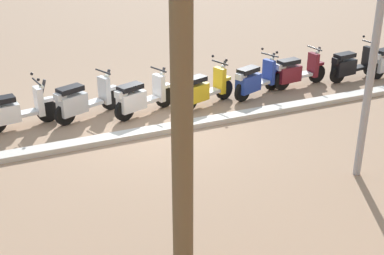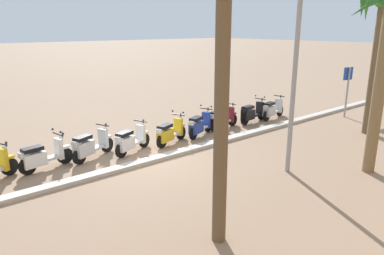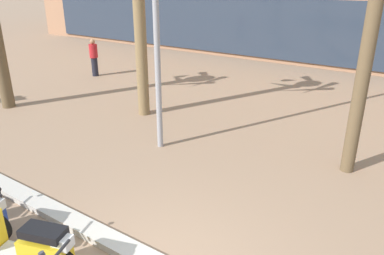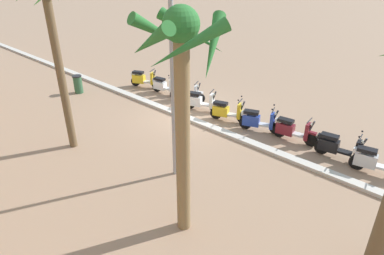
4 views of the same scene
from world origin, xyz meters
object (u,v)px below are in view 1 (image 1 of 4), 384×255
Objects in this scene: scooter_white_mid_front at (140,97)px; scooter_white_tail_end at (15,110)px; scooter_silver_mid_centre at (82,100)px; scooter_yellow_last_in_row at (203,89)px; scooter_maroon_second_in_line at (296,71)px; scooter_blue_mid_rear at (255,80)px; scooter_black_lead_nearest at (352,65)px.

scooter_white_mid_front is 2.86m from scooter_white_tail_end.
scooter_yellow_last_in_row is at bearing 172.21° from scooter_silver_mid_centre.
scooter_maroon_second_in_line is 1.44m from scooter_blue_mid_rear.
scooter_yellow_last_in_row is at bearing 1.91° from scooter_black_lead_nearest.
scooter_yellow_last_in_row is (1.52, 0.07, -0.01)m from scooter_blue_mid_rear.
scooter_silver_mid_centre is (7.68, -0.24, 0.01)m from scooter_black_lead_nearest.
scooter_silver_mid_centre is at bearing -1.82° from scooter_black_lead_nearest.
scooter_maroon_second_in_line and scooter_silver_mid_centre have the same top height.
scooter_blue_mid_rear is 5.99m from scooter_white_tail_end.
scooter_white_tail_end is at bearing -1.80° from scooter_silver_mid_centre.
scooter_white_tail_end reaches higher than scooter_maroon_second_in_line.
scooter_black_lead_nearest is 1.80m from scooter_maroon_second_in_line.
scooter_white_tail_end is at bearing -3.61° from scooter_blue_mid_rear.
scooter_blue_mid_rear is 0.96× the size of scooter_silver_mid_centre.
scooter_white_mid_front is at bearing 2.58° from scooter_maroon_second_in_line.
scooter_black_lead_nearest reaches higher than scooter_white_mid_front.
scooter_yellow_last_in_row and scooter_white_tail_end have the same top height.
scooter_black_lead_nearest reaches higher than scooter_silver_mid_centre.
scooter_maroon_second_in_line is 4.57m from scooter_white_mid_front.
scooter_maroon_second_in_line is 5.89m from scooter_silver_mid_centre.
scooter_black_lead_nearest is 1.10× the size of scooter_blue_mid_rear.
scooter_blue_mid_rear is at bearing 176.39° from scooter_white_tail_end.
scooter_yellow_last_in_row is at bearing 5.33° from scooter_maroon_second_in_line.
scooter_black_lead_nearest is at bearing -178.09° from scooter_yellow_last_in_row.
scooter_maroon_second_in_line is at bearing -177.42° from scooter_white_mid_front.
scooter_blue_mid_rear reaches higher than scooter_maroon_second_in_line.
scooter_black_lead_nearest is 1.09× the size of scooter_white_mid_front.
scooter_black_lead_nearest and scooter_white_tail_end have the same top height.
scooter_black_lead_nearest is 3.22m from scooter_blue_mid_rear.
scooter_blue_mid_rear is at bearing -179.94° from scooter_white_mid_front.
scooter_silver_mid_centre is at bearing -1.23° from scooter_maroon_second_in_line.
scooter_maroon_second_in_line is at bearing -171.91° from scooter_blue_mid_rear.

